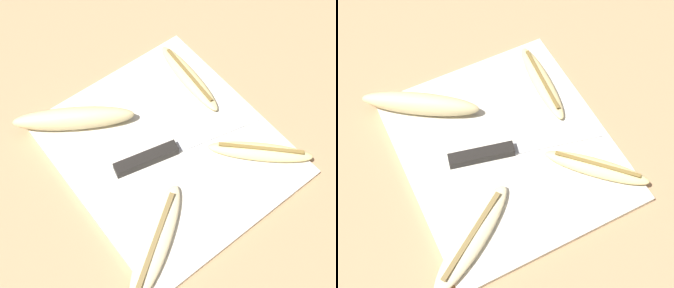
% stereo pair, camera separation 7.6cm
% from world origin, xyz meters
% --- Properties ---
extents(ground_plane, '(4.00, 4.00, 0.00)m').
position_xyz_m(ground_plane, '(0.00, 0.00, 0.00)').
color(ground_plane, tan).
extents(cutting_board, '(0.37, 0.33, 0.01)m').
position_xyz_m(cutting_board, '(0.00, 0.00, 0.01)').
color(cutting_board, silver).
rests_on(cutting_board, ground_plane).
extents(knife, '(0.08, 0.26, 0.02)m').
position_xyz_m(knife, '(0.00, -0.02, 0.02)').
color(knife, black).
rests_on(knife, cutting_board).
extents(banana_mellow_near, '(0.14, 0.19, 0.04)m').
position_xyz_m(banana_mellow_near, '(-0.13, -0.10, 0.03)').
color(banana_mellow_near, beige).
rests_on(banana_mellow_near, cutting_board).
extents(banana_spotted_left, '(0.17, 0.05, 0.02)m').
position_xyz_m(banana_spotted_left, '(-0.09, 0.11, 0.02)').
color(banana_spotted_left, '#DBC684').
rests_on(banana_spotted_left, cutting_board).
extents(banana_cream_curved, '(0.14, 0.18, 0.02)m').
position_xyz_m(banana_cream_curved, '(0.12, -0.12, 0.02)').
color(banana_cream_curved, beige).
rests_on(banana_cream_curved, cutting_board).
extents(banana_golden_short, '(0.14, 0.14, 0.02)m').
position_xyz_m(banana_golden_short, '(0.10, 0.11, 0.02)').
color(banana_golden_short, '#EDD689').
rests_on(banana_golden_short, cutting_board).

